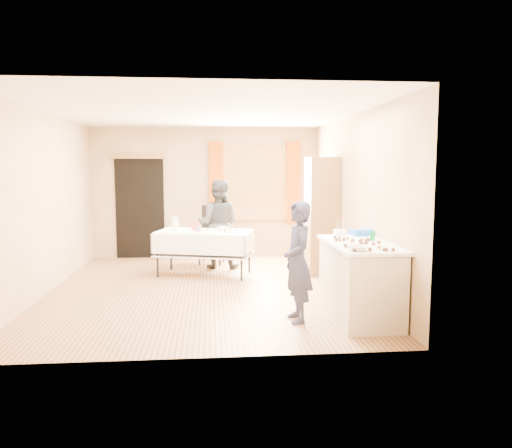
{
  "coord_description": "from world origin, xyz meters",
  "views": [
    {
      "loc": [
        0.11,
        -7.36,
        1.81
      ],
      "look_at": [
        0.78,
        0.0,
        0.97
      ],
      "focal_mm": 35.0,
      "sensor_mm": 36.0,
      "label": 1
    }
  ],
  "objects": [
    {
      "name": "door_lintel",
      "position": [
        -1.3,
        2.7,
        2.02
      ],
      "size": [
        1.05,
        0.06,
        0.08
      ],
      "primitive_type": "cube",
      "color": "olive",
      "rests_on": "wall_back"
    },
    {
      "name": "wall_front",
      "position": [
        0.0,
        -2.76,
        1.3
      ],
      "size": [
        4.5,
        0.02,
        2.6
      ],
      "primitive_type": "cube",
      "color": "tan",
      "rests_on": "floor"
    },
    {
      "name": "mixing_bowl",
      "position": [
        1.69,
        -2.14,
        0.94
      ],
      "size": [
        0.36,
        0.36,
        0.06
      ],
      "primitive_type": "imported",
      "rotation": [
        0.0,
        0.0,
        -0.3
      ],
      "color": "white",
      "rests_on": "counter"
    },
    {
      "name": "cake_balls",
      "position": [
        1.84,
        -1.72,
        0.93
      ],
      "size": [
        0.49,
        1.04,
        0.04
      ],
      "color": "#3F2314",
      "rests_on": "counter"
    },
    {
      "name": "pitcher",
      "position": [
        -0.49,
        0.99,
        0.86
      ],
      "size": [
        0.12,
        0.12,
        0.22
      ],
      "primitive_type": "cylinder",
      "rotation": [
        0.0,
        0.0,
        -0.13
      ],
      "color": "silver",
      "rests_on": "party_table"
    },
    {
      "name": "girl",
      "position": [
        1.12,
        -1.67,
        0.71
      ],
      "size": [
        0.59,
        0.45,
        1.42
      ],
      "primitive_type": "imported",
      "rotation": [
        0.0,
        0.0,
        -1.47
      ],
      "color": "#222648",
      "rests_on": "floor"
    },
    {
      "name": "party_table",
      "position": [
        -0.01,
        0.98,
        0.45
      ],
      "size": [
        1.73,
        1.2,
        0.75
      ],
      "rotation": [
        0.0,
        0.0,
        -0.27
      ],
      "color": "black",
      "rests_on": "floor"
    },
    {
      "name": "curtain_right",
      "position": [
        1.78,
        2.67,
        1.5
      ],
      "size": [
        0.28,
        0.06,
        1.65
      ],
      "primitive_type": "cube",
      "color": "#B14808",
      "rests_on": "wall_back"
    },
    {
      "name": "curtain_left",
      "position": [
        0.22,
        2.67,
        1.5
      ],
      "size": [
        0.28,
        0.06,
        1.65
      ],
      "primitive_type": "cube",
      "color": "#B14808",
      "rests_on": "wall_back"
    },
    {
      "name": "window_frame",
      "position": [
        1.0,
        2.72,
        1.5
      ],
      "size": [
        1.32,
        0.06,
        1.52
      ],
      "primitive_type": "cube",
      "color": "olive",
      "rests_on": "wall_back"
    },
    {
      "name": "cabinet",
      "position": [
        1.99,
        0.95,
        0.99
      ],
      "size": [
        0.5,
        0.6,
        1.98
      ],
      "primitive_type": "cube",
      "color": "brown",
      "rests_on": "floor"
    },
    {
      "name": "small_bowl",
      "position": [
        0.3,
        1.02,
        0.78
      ],
      "size": [
        0.36,
        0.36,
        0.06
      ],
      "primitive_type": "imported",
      "rotation": [
        0.0,
        0.0,
        -0.6
      ],
      "color": "white",
      "rests_on": "party_table"
    },
    {
      "name": "wall_left",
      "position": [
        -2.26,
        0.0,
        1.3
      ],
      "size": [
        0.02,
        5.5,
        2.6
      ],
      "primitive_type": "cube",
      "color": "tan",
      "rests_on": "floor"
    },
    {
      "name": "chair",
      "position": [
        0.12,
        2.0,
        0.33
      ],
      "size": [
        0.53,
        0.53,
        1.09
      ],
      "rotation": [
        0.0,
        0.0,
        -0.21
      ],
      "color": "black",
      "rests_on": "floor"
    },
    {
      "name": "soda_can",
      "position": [
        2.09,
        -1.42,
        0.97
      ],
      "size": [
        0.08,
        0.08,
        0.12
      ],
      "primitive_type": "cylinder",
      "rotation": [
        0.0,
        0.0,
        0.27
      ],
      "color": "#0D833F",
      "rests_on": "counter"
    },
    {
      "name": "blue_basket",
      "position": [
        2.11,
        -0.95,
        0.95
      ],
      "size": [
        0.34,
        0.26,
        0.08
      ],
      "primitive_type": "cube",
      "rotation": [
        0.0,
        0.0,
        0.24
      ],
      "color": "blue",
      "rests_on": "counter"
    },
    {
      "name": "woman",
      "position": [
        0.24,
        1.58,
        0.8
      ],
      "size": [
        1.02,
        0.91,
        1.59
      ],
      "primitive_type": "imported",
      "rotation": [
        0.0,
        0.0,
        2.93
      ],
      "color": "black",
      "rests_on": "floor"
    },
    {
      "name": "bottle",
      "position": [
        -0.5,
        1.28,
        0.83
      ],
      "size": [
        0.14,
        0.14,
        0.16
      ],
      "primitive_type": "imported",
      "rotation": [
        0.0,
        0.0,
        -0.6
      ],
      "color": "white",
      "rests_on": "party_table"
    },
    {
      "name": "cup_red",
      "position": [
        -0.16,
        1.08,
        0.81
      ],
      "size": [
        0.29,
        0.29,
        0.12
      ],
      "primitive_type": "imported",
      "rotation": [
        0.0,
        0.0,
        -0.53
      ],
      "color": "#DB4525",
      "rests_on": "party_table"
    },
    {
      "name": "foam_block",
      "position": [
        1.81,
        -0.94,
        0.95
      ],
      "size": [
        0.15,
        0.11,
        0.08
      ],
      "primitive_type": "cube",
      "rotation": [
        0.0,
        0.0,
        -0.05
      ],
      "color": "white",
      "rests_on": "counter"
    },
    {
      "name": "wall_right",
      "position": [
        2.26,
        0.0,
        1.3
      ],
      "size": [
        0.02,
        5.5,
        2.6
      ],
      "primitive_type": "cube",
      "color": "tan",
      "rests_on": "floor"
    },
    {
      "name": "counter",
      "position": [
        1.89,
        -1.58,
        0.45
      ],
      "size": [
        0.72,
        1.52,
        0.91
      ],
      "color": "beige",
      "rests_on": "floor"
    },
    {
      "name": "doorway",
      "position": [
        -1.3,
        2.73,
        1.0
      ],
      "size": [
        0.95,
        0.04,
        2.0
      ],
      "primitive_type": "cube",
      "color": "black",
      "rests_on": "floor"
    },
    {
      "name": "ceiling",
      "position": [
        0.0,
        0.0,
        2.61
      ],
      "size": [
        4.5,
        5.5,
        0.02
      ],
      "primitive_type": "cube",
      "color": "white",
      "rests_on": "floor"
    },
    {
      "name": "pastry_tray",
      "position": [
        0.42,
        0.76,
        0.76
      ],
      "size": [
        0.29,
        0.21,
        0.02
      ],
      "primitive_type": "cube",
      "rotation": [
        0.0,
        0.0,
        0.05
      ],
      "color": "white",
      "rests_on": "party_table"
    },
    {
      "name": "wall_back",
      "position": [
        0.0,
        2.76,
        1.3
      ],
      "size": [
        4.5,
        0.02,
        2.6
      ],
      "primitive_type": "cube",
      "color": "tan",
      "rests_on": "floor"
    },
    {
      "name": "floor",
      "position": [
        0.0,
        0.0,
        -0.01
      ],
      "size": [
        4.5,
        5.5,
        0.02
      ],
      "primitive_type": "cube",
      "color": "#9E7047",
      "rests_on": "ground"
    },
    {
      "name": "window_pane",
      "position": [
        1.0,
        2.71,
        1.5
      ],
      "size": [
        1.2,
        0.02,
        1.4
      ],
      "primitive_type": "cube",
      "color": "white",
      "rests_on": "wall_back"
    },
    {
      "name": "cup_rainbow",
      "position": [
        -0.1,
        0.86,
        0.8
      ],
      "size": [
        0.16,
        0.16,
        0.1
      ],
      "primitive_type": "imported",
      "rotation": [
        0.0,
        0.0,
        -0.21
      ],
      "color": "red",
      "rests_on": "party_table"
    }
  ]
}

